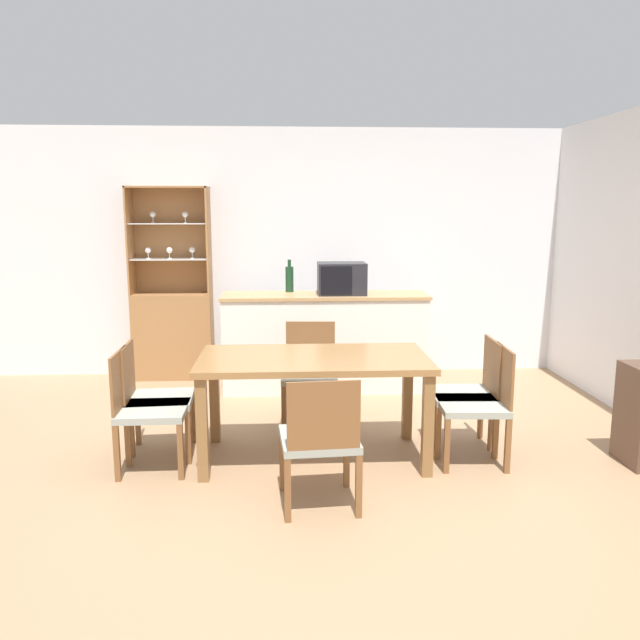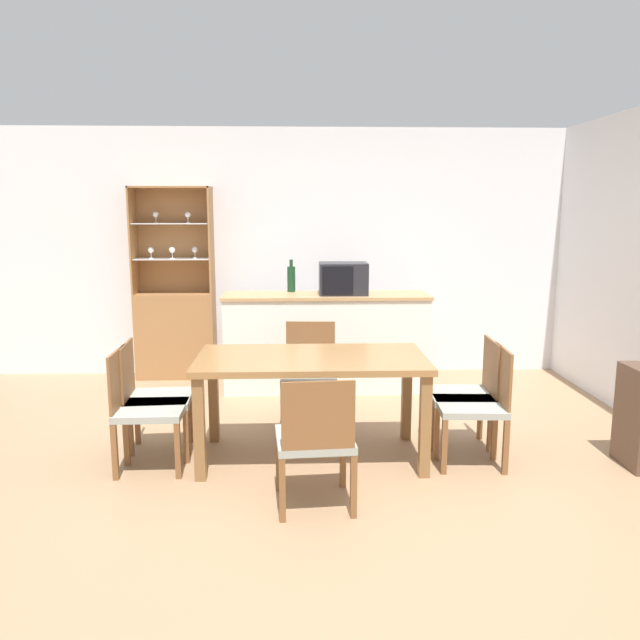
% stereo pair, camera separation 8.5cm
% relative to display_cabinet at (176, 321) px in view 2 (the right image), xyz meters
% --- Properties ---
extents(ground_plane, '(18.00, 18.00, 0.00)m').
position_rel_display_cabinet_xyz_m(ground_plane, '(1.48, -2.45, -0.59)').
color(ground_plane, '#A37F5B').
extents(wall_back, '(6.80, 0.06, 2.55)m').
position_rel_display_cabinet_xyz_m(wall_back, '(1.48, 0.18, 0.69)').
color(wall_back, silver).
rests_on(wall_back, ground_plane).
extents(kitchen_counter, '(1.96, 0.54, 0.93)m').
position_rel_display_cabinet_xyz_m(kitchen_counter, '(1.53, -0.50, -0.12)').
color(kitchen_counter, white).
rests_on(kitchen_counter, ground_plane).
extents(display_cabinet, '(0.80, 0.32, 1.95)m').
position_rel_display_cabinet_xyz_m(display_cabinet, '(0.00, 0.00, 0.00)').
color(display_cabinet, '#A37042').
rests_on(display_cabinet, ground_plane).
extents(dining_table, '(1.57, 0.81, 0.73)m').
position_rel_display_cabinet_xyz_m(dining_table, '(1.35, -2.22, 0.05)').
color(dining_table, olive).
rests_on(dining_table, ground_plane).
extents(dining_chair_head_near, '(0.48, 0.48, 0.81)m').
position_rel_display_cabinet_xyz_m(dining_chair_head_near, '(1.36, -2.96, -0.17)').
color(dining_chair_head_near, '#999E93').
rests_on(dining_chair_head_near, ground_plane).
extents(dining_chair_side_left_near, '(0.45, 0.45, 0.81)m').
position_rel_display_cabinet_xyz_m(dining_chair_side_left_near, '(0.23, -2.34, -0.17)').
color(dining_chair_side_left_near, '#999E93').
rests_on(dining_chair_side_left_near, ground_plane).
extents(dining_chair_side_left_far, '(0.47, 0.47, 0.81)m').
position_rel_display_cabinet_xyz_m(dining_chair_side_left_far, '(0.23, -2.10, -0.17)').
color(dining_chair_side_left_far, '#999E93').
rests_on(dining_chair_side_left_far, ground_plane).
extents(dining_chair_head_far, '(0.47, 0.47, 0.81)m').
position_rel_display_cabinet_xyz_m(dining_chair_head_far, '(1.36, -1.48, -0.17)').
color(dining_chair_head_far, '#999E93').
rests_on(dining_chair_head_far, ground_plane).
extents(dining_chair_side_right_far, '(0.46, 0.46, 0.81)m').
position_rel_display_cabinet_xyz_m(dining_chair_side_right_far, '(2.48, -2.10, -0.17)').
color(dining_chair_side_right_far, '#999E93').
rests_on(dining_chair_side_right_far, ground_plane).
extents(dining_chair_side_right_near, '(0.47, 0.47, 0.81)m').
position_rel_display_cabinet_xyz_m(dining_chair_side_right_near, '(2.48, -2.35, -0.17)').
color(dining_chair_side_right_near, '#999E93').
rests_on(dining_chair_side_right_near, ground_plane).
extents(microwave, '(0.45, 0.35, 0.30)m').
position_rel_display_cabinet_xyz_m(microwave, '(1.69, -0.52, 0.49)').
color(microwave, '#232328').
rests_on(microwave, kitchen_counter).
extents(wine_bottle, '(0.08, 0.08, 0.32)m').
position_rel_display_cabinet_xyz_m(wine_bottle, '(1.20, -0.32, 0.47)').
color(wine_bottle, '#193D23').
rests_on(wine_bottle, kitchen_counter).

